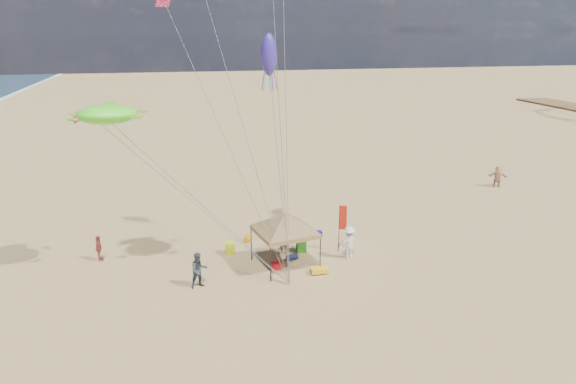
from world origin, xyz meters
name	(u,v)px	position (x,y,z in m)	size (l,w,h in m)	color
ground	(302,289)	(0.00, 0.00, 0.00)	(280.00, 280.00, 0.00)	tan
canopy_tent	(285,215)	(-0.24, 2.70, 2.86)	(5.48, 5.48, 3.44)	black
feather_flag	(342,220)	(3.27, 3.82, 1.87)	(0.42, 0.12, 2.78)	black
cooler_red	(277,266)	(-0.75, 2.40, 0.19)	(0.54, 0.38, 0.38)	red
cooler_blue	(317,234)	(2.55, 6.15, 0.19)	(0.54, 0.38, 0.38)	#16139C
bag_navy	(292,257)	(0.29, 3.28, 0.18)	(0.36, 0.36, 0.60)	#0C1338
bag_orange	(247,239)	(-1.71, 6.42, 0.18)	(0.36, 0.36, 0.60)	orange
chair_green	(301,246)	(1.07, 4.33, 0.35)	(0.50, 0.50, 0.70)	#278418
chair_yellow	(230,248)	(-2.91, 4.87, 0.35)	(0.50, 0.50, 0.70)	#C9DE18
crate_grey	(314,272)	(1.00, 1.39, 0.14)	(0.34, 0.30, 0.28)	slate
beach_cart	(319,270)	(1.28, 1.39, 0.20)	(0.90, 0.50, 0.24)	yellow
person_near_a	(283,239)	(0.01, 4.17, 0.92)	(0.67, 0.44, 1.83)	tan
person_near_b	(199,270)	(-4.81, 1.29, 0.90)	(0.87, 0.68, 1.80)	#323C45
person_near_c	(349,243)	(3.38, 2.88, 0.91)	(1.18, 0.68, 1.82)	silver
person_far_a	(99,248)	(-9.89, 5.60, 0.73)	(0.85, 0.35, 1.45)	#A5423F
person_far_c	(498,177)	(19.42, 13.08, 0.86)	(1.60, 0.51, 1.73)	tan
turtle_kite	(107,114)	(-8.47, 3.02, 8.31)	(2.70, 2.16, 0.90)	#56FF27
fish_kite	(98,116)	(-9.07, 4.47, 8.01)	(1.68, 0.84, 0.75)	#F83BB1
squid_kite	(269,55)	(-0.27, 6.39, 10.72)	(0.87, 0.87, 2.25)	#3A28A4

